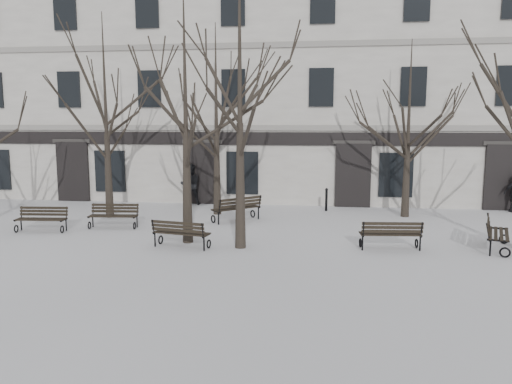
% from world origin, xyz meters
% --- Properties ---
extents(ground, '(100.00, 100.00, 0.00)m').
position_xyz_m(ground, '(0.00, 0.00, 0.00)').
color(ground, white).
rests_on(ground, ground).
extents(building, '(40.40, 10.20, 11.40)m').
position_xyz_m(building, '(0.00, 12.96, 5.52)').
color(building, beige).
rests_on(building, ground).
extents(tree_1, '(5.63, 5.63, 8.05)m').
position_xyz_m(tree_1, '(-2.19, 0.37, 5.03)').
color(tree_1, black).
rests_on(tree_1, ground).
extents(tree_2, '(6.41, 6.41, 9.16)m').
position_xyz_m(tree_2, '(-0.38, -0.10, 5.73)').
color(tree_2, black).
rests_on(tree_2, ground).
extents(tree_4, '(5.68, 5.68, 8.12)m').
position_xyz_m(tree_4, '(-6.50, 4.14, 5.08)').
color(tree_4, black).
rests_on(tree_4, ground).
extents(tree_5, '(5.48, 5.48, 7.83)m').
position_xyz_m(tree_5, '(-2.27, 5.38, 4.90)').
color(tree_5, black).
rests_on(tree_5, ground).
extents(tree_6, '(4.98, 4.98, 7.11)m').
position_xyz_m(tree_6, '(5.51, 5.84, 4.44)').
color(tree_6, black).
rests_on(tree_6, ground).
extents(bench_0, '(1.79, 0.78, 0.88)m').
position_xyz_m(bench_0, '(-7.77, 1.27, 0.48)').
color(bench_0, black).
rests_on(bench_0, ground).
extents(bench_1, '(1.85, 0.97, 0.89)m').
position_xyz_m(bench_1, '(-2.21, -0.37, 0.49)').
color(bench_1, black).
rests_on(bench_1, ground).
extents(bench_2, '(1.88, 0.83, 0.92)m').
position_xyz_m(bench_2, '(4.20, 0.26, 0.50)').
color(bench_2, black).
rests_on(bench_2, ground).
extents(bench_3, '(1.80, 0.79, 0.88)m').
position_xyz_m(bench_3, '(-5.48, 2.18, 0.48)').
color(bench_3, black).
rests_on(bench_3, ground).
extents(bench_4, '(1.90, 1.84, 1.00)m').
position_xyz_m(bench_4, '(-1.18, 3.96, 0.54)').
color(bench_4, black).
rests_on(bench_4, ground).
extents(bench_5, '(1.25, 2.03, 0.97)m').
position_xyz_m(bench_5, '(7.39, 0.72, 0.53)').
color(bench_5, black).
rests_on(bench_5, ground).
extents(bollard_a, '(0.12, 0.12, 0.97)m').
position_xyz_m(bollard_a, '(-2.66, 6.65, 0.52)').
color(bollard_a, black).
rests_on(bollard_a, ground).
extents(bollard_b, '(0.13, 0.13, 1.01)m').
position_xyz_m(bollard_b, '(2.31, 6.73, 0.54)').
color(bollard_b, black).
rests_on(bollard_b, ground).
extents(pedestrian_b, '(1.14, 1.03, 1.92)m').
position_xyz_m(pedestrian_b, '(-4.01, 7.57, 0.00)').
color(pedestrian_b, black).
rests_on(pedestrian_b, ground).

